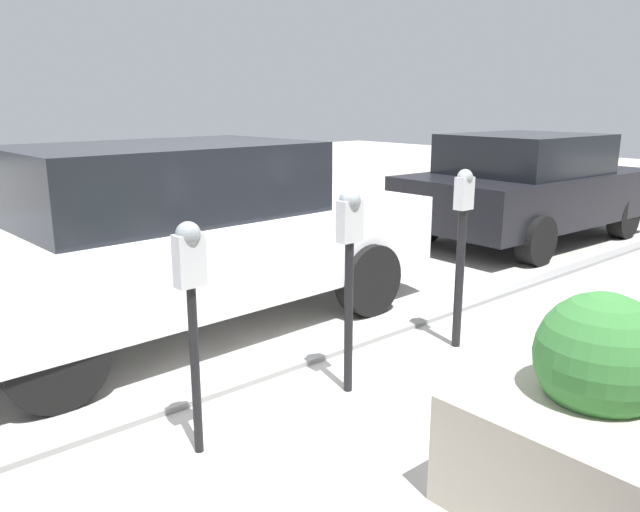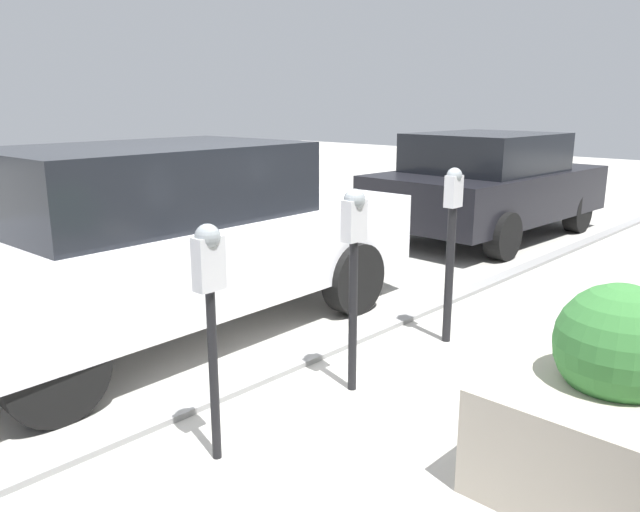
{
  "view_description": "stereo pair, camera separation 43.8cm",
  "coord_description": "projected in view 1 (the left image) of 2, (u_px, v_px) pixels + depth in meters",
  "views": [
    {
      "loc": [
        -2.8,
        -3.39,
        1.96
      ],
      "look_at": [
        0.0,
        -0.14,
        0.89
      ],
      "focal_mm": 35.0,
      "sensor_mm": 36.0,
      "label": 1
    },
    {
      "loc": [
        -3.12,
        -3.08,
        1.96
      ],
      "look_at": [
        0.0,
        -0.14,
        0.89
      ],
      "focal_mm": 35.0,
      "sensor_mm": 36.0,
      "label": 2
    }
  ],
  "objects": [
    {
      "name": "planter_box",
      "position": [
        593.0,
        426.0,
        3.05
      ],
      "size": [
        1.2,
        1.05,
        1.09
      ],
      "color": "#B2A899",
      "rests_on": "ground_plane"
    },
    {
      "name": "parking_meter_second",
      "position": [
        349.0,
        251.0,
        4.1
      ],
      "size": [
        0.17,
        0.14,
        1.41
      ],
      "color": "black",
      "rests_on": "ground_plane"
    },
    {
      "name": "ground_plane",
      "position": [
        308.0,
        366.0,
        4.74
      ],
      "size": [
        40.0,
        40.0,
        0.0
      ],
      "primitive_type": "plane",
      "color": "#ADAAA3"
    },
    {
      "name": "parked_car_middle",
      "position": [
        182.0,
        235.0,
        5.35
      ],
      "size": [
        4.66,
        1.89,
        1.62
      ],
      "rotation": [
        0.0,
        0.0,
        0.03
      ],
      "color": "silver",
      "rests_on": "ground_plane"
    },
    {
      "name": "parking_meter_nearest",
      "position": [
        191.0,
        286.0,
        3.35
      ],
      "size": [
        0.16,
        0.14,
        1.35
      ],
      "color": "black",
      "rests_on": "ground_plane"
    },
    {
      "name": "parked_car_rear",
      "position": [
        527.0,
        186.0,
        8.87
      ],
      "size": [
        3.92,
        2.04,
        1.52
      ],
      "rotation": [
        0.0,
        0.0,
        -0.04
      ],
      "color": "black",
      "rests_on": "ground_plane"
    },
    {
      "name": "curb_strip",
      "position": [
        302.0,
        360.0,
        4.79
      ],
      "size": [
        24.5,
        0.16,
        0.04
      ],
      "color": "gray",
      "rests_on": "ground_plane"
    },
    {
      "name": "parking_meter_middle",
      "position": [
        462.0,
        236.0,
        4.91
      ],
      "size": [
        0.14,
        0.12,
        1.45
      ],
      "color": "black",
      "rests_on": "ground_plane"
    }
  ]
}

